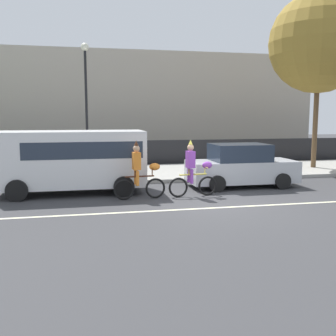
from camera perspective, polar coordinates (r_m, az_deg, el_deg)
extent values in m
plane|color=#38383A|center=(12.28, 7.13, -5.19)|extent=(80.00, 80.00, 0.00)
cube|color=beige|center=(11.82, 7.92, -5.69)|extent=(36.00, 0.14, 0.01)
cube|color=#9E9B93|center=(18.42, 0.49, -0.60)|extent=(60.00, 5.00, 0.15)
cube|color=black|center=(21.17, -1.21, 2.17)|extent=(40.00, 0.08, 1.40)
cube|color=#B2A899|center=(29.35, -8.96, 8.93)|extent=(28.00, 8.00, 6.85)
torus|color=black|center=(12.96, -1.84, -2.95)|extent=(0.67, 0.12, 0.67)
torus|color=black|center=(12.75, -6.43, -3.17)|extent=(0.67, 0.12, 0.67)
cylinder|color=#4C2614|center=(12.77, -4.14, -1.23)|extent=(0.97, 0.12, 0.05)
cylinder|color=#4C2614|center=(12.73, -4.80, -0.85)|extent=(0.04, 0.04, 0.18)
cylinder|color=#4C2614|center=(12.85, -2.31, -0.64)|extent=(0.04, 0.04, 0.23)
cylinder|color=#4C2614|center=(12.83, -2.31, -0.14)|extent=(0.07, 0.50, 0.03)
ellipsoid|color=orange|center=(12.84, -1.95, 0.19)|extent=(0.37, 0.22, 0.24)
cube|color=orange|center=(12.68, -4.60, 1.03)|extent=(0.26, 0.34, 0.56)
sphere|color=tan|center=(12.64, -4.62, 2.83)|extent=(0.22, 0.22, 0.22)
cone|color=#4C2614|center=(12.63, -4.63, 3.65)|extent=(0.14, 0.14, 0.16)
cylinder|color=orange|center=(12.62, -4.45, -1.52)|extent=(0.11, 0.11, 0.48)
cylinder|color=orange|center=(12.89, -4.70, -1.33)|extent=(0.11, 0.11, 0.48)
torus|color=black|center=(13.44, 5.75, -2.59)|extent=(0.67, 0.13, 0.67)
torus|color=black|center=(13.08, 1.50, -2.85)|extent=(0.67, 0.13, 0.67)
cylinder|color=#E5D84C|center=(13.18, 3.67, -0.95)|extent=(0.97, 0.13, 0.05)
cylinder|color=#E5D84C|center=(13.12, 3.06, -0.59)|extent=(0.04, 0.04, 0.18)
cylinder|color=#E5D84C|center=(13.32, 5.36, -0.38)|extent=(0.04, 0.04, 0.23)
cylinder|color=#E5D84C|center=(13.30, 5.37, 0.11)|extent=(0.08, 0.50, 0.03)
ellipsoid|color=purple|center=(13.33, 5.70, 0.43)|extent=(0.38, 0.23, 0.24)
cube|color=purple|center=(13.08, 3.28, 1.24)|extent=(0.27, 0.34, 0.56)
sphere|color=tan|center=(13.04, 3.29, 2.99)|extent=(0.22, 0.22, 0.22)
cone|color=#E5D84C|center=(13.03, 3.30, 3.78)|extent=(0.14, 0.14, 0.16)
cylinder|color=purple|center=(13.02, 3.47, -1.23)|extent=(0.11, 0.11, 0.48)
cylinder|color=purple|center=(13.28, 3.05, -1.05)|extent=(0.11, 0.11, 0.48)
cube|color=white|center=(14.08, -13.78, 1.37)|extent=(5.00, 2.00, 1.90)
cube|color=#283342|center=(14.04, -12.20, 2.83)|extent=(3.90, 2.02, 0.56)
cylinder|color=black|center=(13.27, -6.42, -2.67)|extent=(0.70, 0.22, 0.70)
cylinder|color=black|center=(15.24, -7.17, -1.35)|extent=(0.70, 0.22, 0.70)
cylinder|color=black|center=(13.38, -21.09, -3.05)|extent=(0.70, 0.22, 0.70)
cylinder|color=black|center=(15.33, -19.94, -1.69)|extent=(0.70, 0.22, 0.70)
cube|color=#B7BABF|center=(15.32, 10.61, -0.43)|extent=(4.10, 1.72, 0.80)
cube|color=#232D3D|center=(15.20, 10.33, 2.25)|extent=(2.10, 1.58, 0.64)
cylinder|color=black|center=(15.14, 16.29, -1.85)|extent=(0.60, 0.20, 0.60)
cylinder|color=black|center=(16.65, 13.49, -0.91)|extent=(0.60, 0.20, 0.60)
cylinder|color=black|center=(14.12, 7.16, -2.27)|extent=(0.60, 0.20, 0.60)
cylinder|color=black|center=(15.73, 5.10, -1.22)|extent=(0.60, 0.20, 0.60)
cylinder|color=black|center=(18.94, -11.73, 8.04)|extent=(0.12, 0.12, 5.50)
sphere|color=#EAEACC|center=(19.19, -11.98, 16.82)|extent=(0.36, 0.36, 0.36)
cylinder|color=brown|center=(20.75, 20.59, 6.08)|extent=(0.24, 0.24, 4.35)
sphere|color=olive|center=(21.03, 21.10, 16.61)|extent=(4.78, 4.78, 4.78)
cylinder|color=#33333D|center=(19.69, -13.48, 1.19)|extent=(0.20, 0.20, 0.85)
cube|color=black|center=(19.63, -13.55, 3.23)|extent=(0.32, 0.20, 0.56)
sphere|color=beige|center=(19.60, -13.58, 4.37)|extent=(0.20, 0.20, 0.20)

